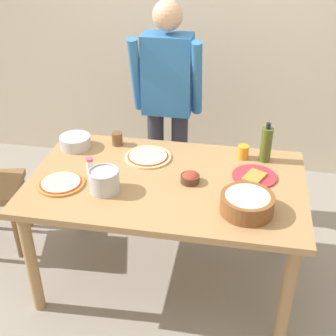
% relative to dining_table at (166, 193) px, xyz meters
% --- Properties ---
extents(ground, '(8.00, 8.00, 0.00)m').
position_rel_dining_table_xyz_m(ground, '(0.00, 0.00, -0.67)').
color(ground, gray).
extents(wall_back, '(5.60, 0.10, 2.60)m').
position_rel_dining_table_xyz_m(wall_back, '(0.00, 1.60, 0.63)').
color(wall_back, beige).
rests_on(wall_back, ground).
extents(dining_table, '(1.60, 0.96, 0.76)m').
position_rel_dining_table_xyz_m(dining_table, '(0.00, 0.00, 0.00)').
color(dining_table, '#A37A4C').
rests_on(dining_table, ground).
extents(person_cook, '(0.49, 0.25, 1.62)m').
position_rel_dining_table_xyz_m(person_cook, '(-0.13, 0.76, 0.27)').
color(person_cook, '#2D2D38').
rests_on(person_cook, ground).
extents(pizza_raw_on_board, '(0.29, 0.29, 0.02)m').
position_rel_dining_table_xyz_m(pizza_raw_on_board, '(-0.16, 0.23, 0.10)').
color(pizza_raw_on_board, beige).
rests_on(pizza_raw_on_board, dining_table).
extents(pizza_cooked_on_tray, '(0.27, 0.27, 0.02)m').
position_rel_dining_table_xyz_m(pizza_cooked_on_tray, '(-0.58, -0.16, 0.10)').
color(pizza_cooked_on_tray, '#C67A33').
rests_on(pizza_cooked_on_tray, dining_table).
extents(plate_with_slice, '(0.26, 0.26, 0.02)m').
position_rel_dining_table_xyz_m(plate_with_slice, '(0.50, 0.12, 0.10)').
color(plate_with_slice, red).
rests_on(plate_with_slice, dining_table).
extents(popcorn_bowl, '(0.28, 0.28, 0.11)m').
position_rel_dining_table_xyz_m(popcorn_bowl, '(0.47, -0.23, 0.15)').
color(popcorn_bowl, brown).
rests_on(popcorn_bowl, dining_table).
extents(mixing_bowl_steel, '(0.20, 0.20, 0.08)m').
position_rel_dining_table_xyz_m(mixing_bowl_steel, '(-0.66, 0.28, 0.13)').
color(mixing_bowl_steel, '#B7B7BC').
rests_on(mixing_bowl_steel, dining_table).
extents(small_sauce_bowl, '(0.11, 0.11, 0.06)m').
position_rel_dining_table_xyz_m(small_sauce_bowl, '(0.14, -0.00, 0.12)').
color(small_sauce_bowl, '#4C2D1E').
rests_on(small_sauce_bowl, dining_table).
extents(olive_oil_bottle, '(0.07, 0.07, 0.26)m').
position_rel_dining_table_xyz_m(olive_oil_bottle, '(0.56, 0.33, 0.20)').
color(olive_oil_bottle, '#47561E').
rests_on(olive_oil_bottle, dining_table).
extents(steel_pot, '(0.17, 0.17, 0.13)m').
position_rel_dining_table_xyz_m(steel_pot, '(-0.32, -0.17, 0.16)').
color(steel_pot, '#B7B7BC').
rests_on(steel_pot, dining_table).
extents(cup_orange, '(0.07, 0.07, 0.08)m').
position_rel_dining_table_xyz_m(cup_orange, '(0.43, 0.34, 0.13)').
color(cup_orange, orange).
rests_on(cup_orange, dining_table).
extents(cup_small_brown, '(0.07, 0.07, 0.08)m').
position_rel_dining_table_xyz_m(cup_small_brown, '(-0.40, 0.37, 0.13)').
color(cup_small_brown, brown).
rests_on(cup_small_brown, dining_table).
extents(salt_shaker, '(0.04, 0.04, 0.11)m').
position_rel_dining_table_xyz_m(salt_shaker, '(-0.46, -0.02, 0.14)').
color(salt_shaker, white).
rests_on(salt_shaker, dining_table).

